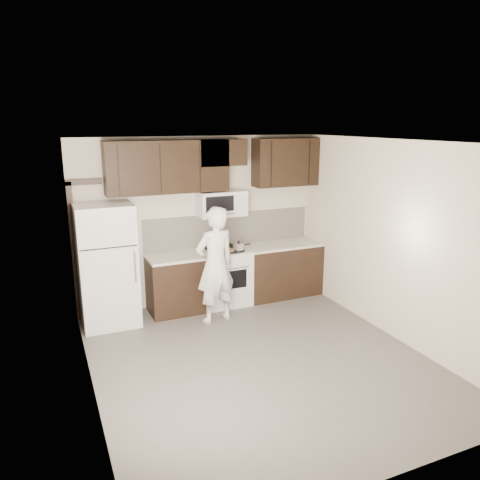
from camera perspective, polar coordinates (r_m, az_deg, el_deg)
floor at (r=6.10m, az=2.41°, el=-14.39°), size 4.50×4.50×0.00m
back_wall at (r=7.60m, az=-4.88°, el=2.31°), size 4.00×0.00×4.00m
ceiling at (r=5.35m, az=2.72°, el=11.87°), size 4.50×4.50×0.00m
counter_run at (r=7.76m, az=0.23°, el=-4.22°), size 2.95×0.64×0.91m
stove at (r=7.65m, az=-1.85°, el=-4.48°), size 0.76×0.66×0.94m
backsplash at (r=7.79m, az=-1.34°, el=1.38°), size 2.90×0.02×0.54m
upper_cabinets at (r=7.36m, az=-3.04°, el=9.30°), size 3.48×0.35×0.78m
microwave at (r=7.46m, az=-2.26°, el=4.47°), size 0.76×0.42×0.40m
refrigerator at (r=7.04m, az=-15.90°, el=-2.98°), size 0.80×0.76×1.80m
door_trim at (r=7.22m, az=-19.34°, el=0.07°), size 0.50×0.08×2.12m
saucepan at (r=7.43m, az=-0.16°, el=-0.84°), size 0.31×0.18×0.17m
baking_tray at (r=7.42m, az=-1.71°, el=-1.37°), size 0.43×0.36×0.02m
pizza at (r=7.41m, az=-1.71°, el=-1.23°), size 0.31×0.31×0.02m
person at (r=6.87m, az=-3.03°, el=-3.08°), size 0.71×0.55×1.75m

